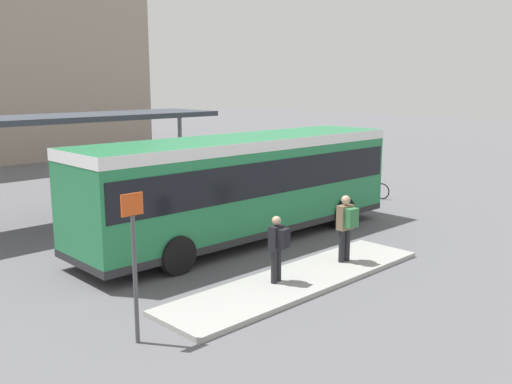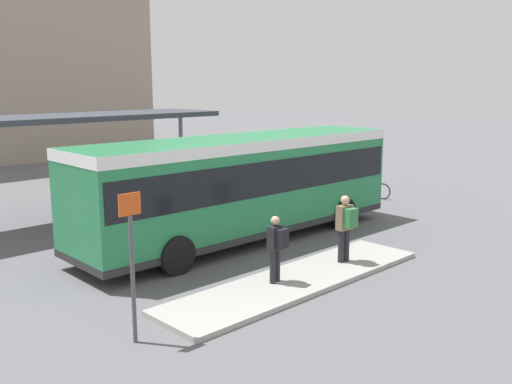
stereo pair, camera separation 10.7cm
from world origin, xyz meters
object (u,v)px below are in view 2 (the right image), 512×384
at_px(city_bus, 243,180).
at_px(pedestrian_waiting, 277,245).
at_px(bicycle_blue, 373,190).
at_px(bicycle_white, 339,185).
at_px(platform_sign, 132,261).
at_px(bicycle_green, 354,188).
at_px(pedestrian_companion, 346,224).

bearing_deg(city_bus, pedestrian_waiting, -121.63).
height_order(pedestrian_waiting, bicycle_blue, pedestrian_waiting).
distance_m(bicycle_white, platform_sign, 15.43).
height_order(bicycle_green, platform_sign, platform_sign).
relative_size(bicycle_white, platform_sign, 0.59).
xyz_separation_m(pedestrian_waiting, bicycle_white, (10.17, 6.02, -0.66)).
relative_size(bicycle_blue, bicycle_green, 0.94).
distance_m(city_bus, bicycle_green, 8.20).
relative_size(city_bus, pedestrian_companion, 6.16).
bearing_deg(pedestrian_waiting, bicycle_green, -72.32).
bearing_deg(pedestrian_waiting, city_bus, -42.00).
height_order(city_bus, pedestrian_waiting, city_bus).
relative_size(pedestrian_companion, bicycle_white, 1.05).
relative_size(city_bus, bicycle_blue, 6.96).
relative_size(pedestrian_companion, platform_sign, 0.62).
height_order(bicycle_blue, platform_sign, platform_sign).
relative_size(pedestrian_companion, bicycle_blue, 1.13).
relative_size(pedestrian_waiting, pedestrian_companion, 0.91).
height_order(city_bus, bicycle_white, city_bus).
bearing_deg(pedestrian_companion, bicycle_green, -48.51).
bearing_deg(platform_sign, bicycle_white, 23.69).
height_order(city_bus, bicycle_green, city_bus).
xyz_separation_m(bicycle_green, platform_sign, (-14.04, -5.39, 1.20)).
height_order(city_bus, bicycle_blue, city_bus).
bearing_deg(bicycle_blue, bicycle_green, 10.15).
bearing_deg(pedestrian_waiting, platform_sign, 82.78).
xyz_separation_m(bicycle_green, bicycle_white, (0.05, 0.79, 0.01)).
xyz_separation_m(pedestrian_companion, bicycle_blue, (7.98, 4.59, -0.78)).
height_order(pedestrian_companion, platform_sign, platform_sign).
xyz_separation_m(pedestrian_companion, bicycle_green, (7.74, 5.39, -0.77)).
bearing_deg(bicycle_white, city_bus, -82.39).
bearing_deg(pedestrian_companion, bicycle_white, -44.92).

